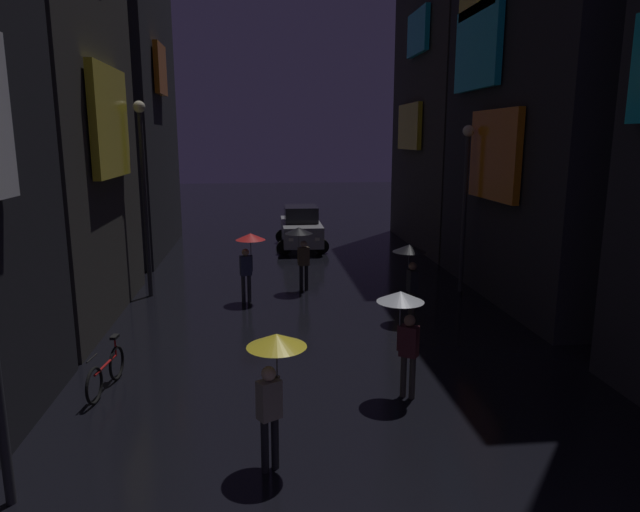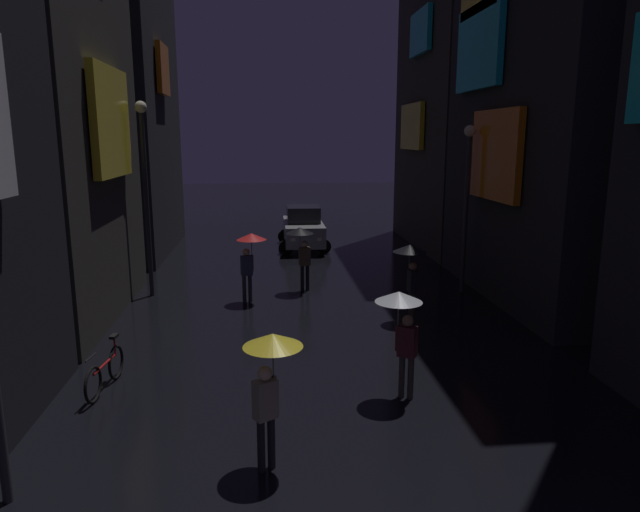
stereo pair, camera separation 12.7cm
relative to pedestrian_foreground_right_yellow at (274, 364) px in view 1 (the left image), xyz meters
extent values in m
cube|color=yellow|center=(-4.02, 7.89, 3.67)|extent=(0.20, 3.28, 2.84)
cube|color=orange|center=(-4.02, 16.56, 5.95)|extent=(0.20, 1.99, 1.98)
cube|color=#232328|center=(8.83, 8.85, 6.49)|extent=(4.00, 8.79, 16.32)
cube|color=orange|center=(6.68, 8.30, 2.77)|extent=(0.20, 3.25, 2.60)
cube|color=#19D8F2|center=(6.68, 10.10, 6.03)|extent=(0.20, 3.44, 2.57)
cube|color=#33302D|center=(8.83, 17.67, 7.48)|extent=(4.00, 8.44, 18.30)
cube|color=yellow|center=(6.68, 17.99, 3.75)|extent=(0.20, 3.40, 2.03)
cube|color=#19D8F2|center=(6.68, 17.06, 7.64)|extent=(0.20, 2.79, 1.79)
cylinder|color=black|center=(-0.16, -0.14, -1.24)|extent=(0.12, 0.12, 0.85)
cylinder|color=black|center=(-0.01, -0.05, -1.24)|extent=(0.12, 0.12, 0.85)
cube|color=gray|center=(-0.09, -0.09, -0.52)|extent=(0.40, 0.36, 0.60)
sphere|color=beige|center=(-0.09, -0.09, -0.11)|extent=(0.22, 0.22, 0.22)
cylinder|color=gray|center=(0.04, 0.04, -0.47)|extent=(0.09, 0.09, 0.50)
cylinder|color=slate|center=(0.04, 0.04, -0.13)|extent=(0.02, 0.02, 0.77)
cone|color=yellow|center=(0.04, 0.04, 0.35)|extent=(0.90, 0.90, 0.20)
cylinder|color=#38332D|center=(2.68, 2.05, -1.24)|extent=(0.12, 0.12, 0.85)
cylinder|color=#38332D|center=(2.54, 2.15, -1.24)|extent=(0.12, 0.12, 0.85)
cube|color=#4C1E23|center=(2.61, 2.10, -0.52)|extent=(0.40, 0.37, 0.60)
sphere|color=#9E7051|center=(2.61, 2.10, -0.11)|extent=(0.22, 0.22, 0.22)
cylinder|color=#4C1E23|center=(2.43, 2.16, -0.47)|extent=(0.09, 0.09, 0.50)
cylinder|color=slate|center=(2.43, 2.16, -0.13)|extent=(0.02, 0.02, 0.77)
cone|color=silver|center=(2.43, 2.16, 0.35)|extent=(0.90, 0.90, 0.20)
cylinder|color=#38332D|center=(3.90, 6.53, -1.24)|extent=(0.12, 0.12, 0.85)
cylinder|color=#38332D|center=(3.89, 6.71, -1.24)|extent=(0.12, 0.12, 0.85)
cube|color=black|center=(3.89, 6.62, -0.52)|extent=(0.25, 0.36, 0.60)
sphere|color=#9E7051|center=(3.89, 6.62, -0.11)|extent=(0.22, 0.22, 0.22)
cylinder|color=black|center=(3.83, 6.79, -0.47)|extent=(0.09, 0.09, 0.50)
cylinder|color=slate|center=(3.83, 6.79, -0.13)|extent=(0.02, 0.02, 0.77)
cone|color=black|center=(3.83, 6.79, 0.35)|extent=(0.90, 0.90, 0.20)
cylinder|color=black|center=(1.32, 10.19, -1.24)|extent=(0.12, 0.12, 0.85)
cylinder|color=black|center=(1.14, 10.15, -1.24)|extent=(0.12, 0.12, 0.85)
cube|color=brown|center=(1.23, 10.17, -0.52)|extent=(0.38, 0.29, 0.60)
sphere|color=beige|center=(1.23, 10.17, -0.11)|extent=(0.22, 0.22, 0.22)
cylinder|color=brown|center=(1.07, 10.08, -0.47)|extent=(0.09, 0.09, 0.50)
cylinder|color=slate|center=(1.07, 10.08, -0.13)|extent=(0.02, 0.02, 0.77)
cone|color=black|center=(1.07, 10.08, 0.35)|extent=(0.90, 0.90, 0.20)
cylinder|color=#2D2D38|center=(-0.71, 8.98, -1.24)|extent=(0.12, 0.12, 0.85)
cylinder|color=#2D2D38|center=(-0.53, 9.02, -1.24)|extent=(0.12, 0.12, 0.85)
cube|color=#333859|center=(-0.62, 9.00, -0.52)|extent=(0.38, 0.29, 0.60)
sphere|color=tan|center=(-0.62, 9.00, -0.11)|extent=(0.22, 0.22, 0.22)
cylinder|color=#333859|center=(-0.45, 9.08, -0.47)|extent=(0.09, 0.09, 0.50)
cylinder|color=slate|center=(-0.45, 9.08, -0.13)|extent=(0.02, 0.02, 0.77)
cone|color=red|center=(-0.45, 9.08, 0.35)|extent=(0.90, 0.90, 0.20)
torus|color=black|center=(-3.34, 2.47, -1.31)|extent=(0.16, 0.72, 0.72)
torus|color=black|center=(-3.19, 3.56, -1.31)|extent=(0.16, 0.72, 0.72)
cylinder|color=red|center=(-3.27, 3.02, -1.13)|extent=(0.19, 1.00, 0.05)
cylinder|color=red|center=(-3.19, 3.56, -0.96)|extent=(0.04, 0.04, 0.40)
cube|color=black|center=(-3.19, 3.56, -0.74)|extent=(0.15, 0.25, 0.06)
cylinder|color=black|center=(-3.34, 2.47, -0.76)|extent=(0.09, 0.45, 0.03)
cube|color=#99999E|center=(1.68, 17.50, -0.90)|extent=(1.73, 4.11, 0.90)
cube|color=black|center=(1.68, 17.50, -0.10)|extent=(1.46, 1.86, 0.70)
cylinder|color=black|center=(2.48, 16.16, -1.35)|extent=(0.64, 0.22, 0.64)
cylinder|color=black|center=(0.86, 16.17, -1.35)|extent=(0.64, 0.22, 0.64)
cylinder|color=black|center=(2.50, 18.82, -1.35)|extent=(0.64, 0.22, 0.64)
cylinder|color=black|center=(0.88, 18.84, -1.35)|extent=(0.64, 0.22, 0.64)
cube|color=white|center=(2.21, 15.42, -0.90)|extent=(0.20, 0.06, 0.14)
cube|color=white|center=(1.11, 15.43, -0.90)|extent=(0.20, 0.06, 0.14)
cylinder|color=#2D2D33|center=(-3.67, 10.02, 1.16)|extent=(0.14, 0.14, 5.66)
sphere|color=#F9EFCC|center=(-3.67, 10.02, 4.17)|extent=(0.36, 0.36, 0.36)
cylinder|color=#2D2D33|center=(6.33, 9.55, 0.81)|extent=(0.14, 0.14, 4.96)
sphere|color=#F9EFCC|center=(6.33, 9.55, 3.48)|extent=(0.36, 0.36, 0.36)
camera|label=1|loc=(-0.17, -7.94, 3.28)|focal=32.00mm
camera|label=2|loc=(-0.04, -7.95, 3.28)|focal=32.00mm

